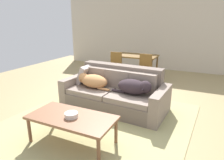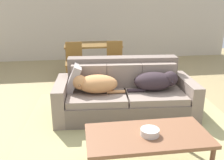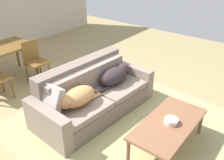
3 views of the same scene
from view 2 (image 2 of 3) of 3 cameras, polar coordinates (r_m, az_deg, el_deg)
ground_plane at (r=4.18m, az=4.02°, el=-7.28°), size 10.00×10.00×0.00m
back_partition at (r=7.74m, az=-2.10°, el=14.85°), size 8.00×0.12×2.70m
area_rug at (r=3.48m, az=5.23°, el=-12.74°), size 3.35×3.58×0.01m
couch at (r=4.04m, az=2.89°, el=-3.18°), size 2.23×1.10×0.87m
dog_on_left_cushion at (r=3.79m, az=-3.93°, el=-0.86°), size 0.78×0.42×0.29m
dog_on_right_cushion at (r=3.94m, az=10.12°, el=-0.21°), size 0.80×0.41×0.31m
throw_pillow_by_left_arm at (r=3.97m, az=-8.83°, el=0.58°), size 0.29×0.44×0.44m
coffee_table at (r=2.70m, az=8.19°, el=-12.99°), size 1.29×0.64×0.44m
bowl_on_coffee_table at (r=2.64m, az=8.70°, el=-11.75°), size 0.20×0.20×0.07m
dining_table at (r=6.10m, az=-4.43°, el=7.62°), size 1.35×0.82×0.76m
dining_chair_near_left at (r=5.57m, az=-8.65°, el=4.47°), size 0.40×0.40×0.89m
dining_chair_near_right at (r=5.64m, az=0.71°, el=4.88°), size 0.41×0.41×0.89m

